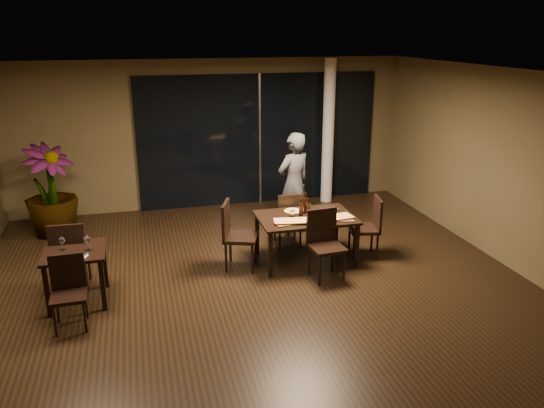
{
  "coord_description": "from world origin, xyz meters",
  "views": [
    {
      "loc": [
        -1.48,
        -6.64,
        3.56
      ],
      "look_at": [
        0.41,
        0.66,
        1.05
      ],
      "focal_mm": 35.0,
      "sensor_mm": 36.0,
      "label": 1
    }
  ],
  "objects": [
    {
      "name": "bottle_b",
      "position": [
        1.05,
        0.83,
        0.89
      ],
      "size": [
        0.06,
        0.06,
        0.28
      ],
      "primitive_type": null,
      "color": "black",
      "rests_on": "main_table"
    },
    {
      "name": "chair_main_right",
      "position": [
        2.06,
        0.71,
        0.56
      ],
      "size": [
        0.54,
        0.54,
        1.0
      ],
      "rotation": [
        0.0,
        0.0,
        -1.77
      ],
      "color": "black",
      "rests_on": "ground"
    },
    {
      "name": "napkin_far",
      "position": [
        1.52,
        1.01,
        0.76
      ],
      "size": [
        0.2,
        0.14,
        0.01
      ],
      "primitive_type": "cube",
      "rotation": [
        0.0,
        0.0,
        0.24
      ],
      "color": "silver",
      "rests_on": "main_table"
    },
    {
      "name": "pizza_board_right",
      "position": [
        1.4,
        0.57,
        0.76
      ],
      "size": [
        0.63,
        0.43,
        0.01
      ],
      "primitive_type": "cube",
      "rotation": [
        0.0,
        0.0,
        -0.27
      ],
      "color": "#402214",
      "rests_on": "main_table"
    },
    {
      "name": "wine_glass_a",
      "position": [
        -2.54,
        0.35,
        0.84
      ],
      "size": [
        0.08,
        0.08,
        0.17
      ],
      "primitive_type": null,
      "color": "white",
      "rests_on": "side_table"
    },
    {
      "name": "potted_plant",
      "position": [
        -3.03,
        3.04,
        0.82
      ],
      "size": [
        1.27,
        1.27,
        1.64
      ],
      "primitive_type": "imported",
      "rotation": [
        0.0,
        0.0,
        0.79
      ],
      "color": "#1C511B",
      "rests_on": "ground"
    },
    {
      "name": "diner",
      "position": [
        1.16,
        2.01,
        0.93
      ],
      "size": [
        0.74,
        0.63,
        1.85
      ],
      "primitive_type": "imported",
      "rotation": [
        0.0,
        0.0,
        3.53
      ],
      "color": "#313437",
      "rests_on": "ground"
    },
    {
      "name": "wine_glass_b",
      "position": [
        -2.22,
        0.27,
        0.84
      ],
      "size": [
        0.08,
        0.08,
        0.19
      ],
      "primitive_type": null,
      "color": "white",
      "rests_on": "side_table"
    },
    {
      "name": "napkin_near",
      "position": [
        1.53,
        0.72,
        0.76
      ],
      "size": [
        0.2,
        0.15,
        0.01
      ],
      "primitive_type": "cube",
      "rotation": [
        0.0,
        0.0,
        -0.31
      ],
      "color": "silver",
      "rests_on": "main_table"
    },
    {
      "name": "side_table",
      "position": [
        -2.4,
        0.3,
        0.62
      ],
      "size": [
        0.8,
        0.8,
        0.75
      ],
      "color": "black",
      "rests_on": "ground"
    },
    {
      "name": "round_pizza",
      "position": [
        0.87,
        1.06,
        0.76
      ],
      "size": [
        0.28,
        0.28,
        0.01
      ],
      "primitive_type": "cylinder",
      "color": "red",
      "rests_on": "main_table"
    },
    {
      "name": "main_table",
      "position": [
        1.0,
        0.8,
        0.68
      ],
      "size": [
        1.5,
        1.0,
        0.75
      ],
      "color": "black",
      "rests_on": "ground"
    },
    {
      "name": "chair_main_far",
      "position": [
        0.91,
        1.43,
        0.53
      ],
      "size": [
        0.45,
        0.45,
        0.96
      ],
      "rotation": [
        0.0,
        0.0,
        3.12
      ],
      "color": "black",
      "rests_on": "ground"
    },
    {
      "name": "chair_side_far",
      "position": [
        -2.51,
        0.68,
        0.58
      ],
      "size": [
        0.49,
        0.49,
        1.03
      ],
      "rotation": [
        0.0,
        0.0,
        3.11
      ],
      "color": "black",
      "rests_on": "ground"
    },
    {
      "name": "wall_back",
      "position": [
        0.0,
        4.05,
        1.5
      ],
      "size": [
        8.0,
        0.1,
        3.0
      ],
      "primitive_type": "cube",
      "color": "#4B4128",
      "rests_on": "ground"
    },
    {
      "name": "side_napkin",
      "position": [
        -2.31,
        0.06,
        0.76
      ],
      "size": [
        0.21,
        0.16,
        0.01
      ],
      "primitive_type": "cube",
      "rotation": [
        0.0,
        0.0,
        -0.35
      ],
      "color": "white",
      "rests_on": "side_table"
    },
    {
      "name": "window_panel",
      "position": [
        1.0,
        3.96,
        1.35
      ],
      "size": [
        5.0,
        0.06,
        2.7
      ],
      "primitive_type": "cube",
      "color": "black",
      "rests_on": "ground"
    },
    {
      "name": "bottle_c",
      "position": [
        1.04,
        0.94,
        0.92
      ],
      "size": [
        0.08,
        0.08,
        0.34
      ],
      "primitive_type": null,
      "color": "black",
      "rests_on": "main_table"
    },
    {
      "name": "ground",
      "position": [
        0.0,
        0.0,
        0.0
      ],
      "size": [
        8.0,
        8.0,
        0.0
      ],
      "primitive_type": "plane",
      "color": "black",
      "rests_on": "ground"
    },
    {
      "name": "oblong_pizza_left",
      "position": [
        0.69,
        0.59,
        0.77
      ],
      "size": [
        0.53,
        0.31,
        0.02
      ],
      "primitive_type": null,
      "rotation": [
        0.0,
        0.0,
        -0.16
      ],
      "color": "maroon",
      "rests_on": "pizza_board_left"
    },
    {
      "name": "chair_main_left",
      "position": [
        -0.14,
        0.82,
        0.59
      ],
      "size": [
        0.63,
        0.63,
        1.06
      ],
      "rotation": [
        0.0,
        0.0,
        1.23
      ],
      "color": "black",
      "rests_on": "ground"
    },
    {
      "name": "oblong_pizza_right",
      "position": [
        1.4,
        0.57,
        0.77
      ],
      "size": [
        0.56,
        0.32,
        0.02
      ],
      "primitive_type": null,
      "rotation": [
        0.0,
        0.0,
        0.14
      ],
      "color": "maroon",
      "rests_on": "pizza_board_right"
    },
    {
      "name": "tumbler_left",
      "position": [
        0.79,
        0.85,
        0.8
      ],
      "size": [
        0.08,
        0.08,
        0.09
      ],
      "primitive_type": "cylinder",
      "color": "white",
      "rests_on": "main_table"
    },
    {
      "name": "bottle_a",
      "position": [
        0.93,
        0.84,
        0.89
      ],
      "size": [
        0.06,
        0.06,
        0.29
      ],
      "primitive_type": null,
      "color": "black",
      "rests_on": "main_table"
    },
    {
      "name": "wall_right",
      "position": [
        4.05,
        0.0,
        1.5
      ],
      "size": [
        0.1,
        8.0,
        3.0
      ],
      "primitive_type": "cube",
      "color": "#4B4128",
      "rests_on": "ground"
    },
    {
      "name": "wall_front",
      "position": [
        0.0,
        -4.05,
        1.5
      ],
      "size": [
        8.0,
        0.1,
        3.0
      ],
      "primitive_type": "cube",
      "color": "#4B4128",
      "rests_on": "ground"
    },
    {
      "name": "pizza_board_left",
      "position": [
        0.69,
        0.59,
        0.76
      ],
      "size": [
        0.55,
        0.34,
        0.01
      ],
      "primitive_type": "cube",
      "rotation": [
        0.0,
        0.0,
        0.16
      ],
      "color": "#402A14",
      "rests_on": "main_table"
    },
    {
      "name": "chair_main_near",
      "position": [
        1.1,
        0.21,
        0.57
      ],
      "size": [
        0.51,
        0.51,
        1.03
      ],
      "rotation": [
        0.0,
        0.0,
        0.08
      ],
      "color": "black",
      "rests_on": "ground"
    },
    {
      "name": "ceiling",
      "position": [
        0.0,
        0.0,
        3.02
      ],
      "size": [
        8.0,
        8.0,
        0.04
      ],
      "primitive_type": "cube",
      "color": "silver",
      "rests_on": "wall_back"
    },
    {
      "name": "tumbler_right",
      "position": [
        1.19,
        0.9,
        0.8
      ],
      "size": [
        0.08,
        0.08,
        0.09
      ],
      "primitive_type": "cylinder",
      "color": "white",
      "rests_on": "main_table"
    },
    {
      "name": "chair_side_near",
      "position": [
        -2.44,
        -0.31,
        0.51
      ],
      "size": [
        0.44,
        0.44,
        0.91
      ],
      "rotation": [
        0.0,
        0.0,
        0.03
      ],
      "color": "black",
      "rests_on": "ground"
    },
    {
      "name": "column",
      "position": [
        2.4,
        3.65,
        1.5
      ],
      "size": [
        0.24,
        0.24,
        3.0
      ],
      "primitive_type": "cylinder",
      "color": "silver",
      "rests_on": "ground"
    }
  ]
}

